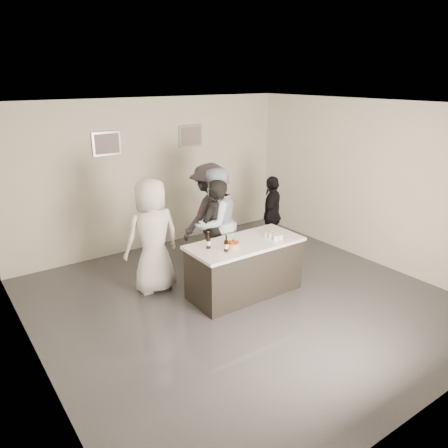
# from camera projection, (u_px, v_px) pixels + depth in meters

# --- Properties ---
(floor) EXTENTS (6.00, 6.00, 0.00)m
(floor) POSITION_uv_depth(u_px,v_px,m) (242.00, 301.00, 6.92)
(floor) COLOR #3D3D42
(floor) RESTS_ON ground
(ceiling) EXTENTS (6.00, 6.00, 0.00)m
(ceiling) POSITION_uv_depth(u_px,v_px,m) (245.00, 105.00, 5.95)
(ceiling) COLOR white
(wall_back) EXTENTS (6.00, 0.04, 3.00)m
(wall_back) POSITION_uv_depth(u_px,v_px,m) (152.00, 175.00, 8.75)
(wall_back) COLOR silver
(wall_back) RESTS_ON ground
(wall_front) EXTENTS (6.00, 0.04, 3.00)m
(wall_front) POSITION_uv_depth(u_px,v_px,m) (438.00, 287.00, 4.11)
(wall_front) COLOR silver
(wall_front) RESTS_ON ground
(wall_left) EXTENTS (0.04, 6.00, 3.00)m
(wall_left) POSITION_uv_depth(u_px,v_px,m) (28.00, 257.00, 4.80)
(wall_left) COLOR silver
(wall_left) RESTS_ON ground
(wall_right) EXTENTS (0.04, 6.00, 3.00)m
(wall_right) POSITION_uv_depth(u_px,v_px,m) (372.00, 183.00, 8.07)
(wall_right) COLOR silver
(wall_right) RESTS_ON ground
(picture_left) EXTENTS (0.54, 0.04, 0.44)m
(picture_left) POSITION_uv_depth(u_px,v_px,m) (107.00, 144.00, 8.01)
(picture_left) COLOR #B2B2B7
(picture_left) RESTS_ON wall_back
(picture_right) EXTENTS (0.54, 0.04, 0.44)m
(picture_right) POSITION_uv_depth(u_px,v_px,m) (191.00, 136.00, 8.99)
(picture_right) COLOR #B2B2B7
(picture_right) RESTS_ON wall_back
(bar_counter) EXTENTS (1.86, 0.86, 0.90)m
(bar_counter) POSITION_uv_depth(u_px,v_px,m) (245.00, 268.00, 7.03)
(bar_counter) COLOR white
(bar_counter) RESTS_ON ground
(cake) EXTENTS (0.22, 0.22, 0.07)m
(cake) POSITION_uv_depth(u_px,v_px,m) (233.00, 245.00, 6.64)
(cake) COLOR orange
(cake) RESTS_ON bar_counter
(beer_bottle_a) EXTENTS (0.07, 0.07, 0.26)m
(beer_bottle_a) POSITION_uv_depth(u_px,v_px,m) (208.00, 240.00, 6.59)
(beer_bottle_a) COLOR black
(beer_bottle_a) RESTS_ON bar_counter
(beer_bottle_b) EXTENTS (0.07, 0.07, 0.26)m
(beer_bottle_b) POSITION_uv_depth(u_px,v_px,m) (226.00, 243.00, 6.47)
(beer_bottle_b) COLOR black
(beer_bottle_b) RESTS_ON bar_counter
(tumbler_cluster) EXTENTS (0.19, 0.30, 0.08)m
(tumbler_cluster) POSITION_uv_depth(u_px,v_px,m) (273.00, 236.00, 7.04)
(tumbler_cluster) COLOR orange
(tumbler_cluster) RESTS_ON bar_counter
(candles) EXTENTS (0.24, 0.08, 0.01)m
(candles) POSITION_uv_depth(u_px,v_px,m) (247.00, 252.00, 6.48)
(candles) COLOR pink
(candles) RESTS_ON bar_counter
(person_main_black) EXTENTS (0.76, 0.65, 1.78)m
(person_main_black) POSITION_uv_depth(u_px,v_px,m) (215.00, 231.00, 7.40)
(person_main_black) COLOR black
(person_main_black) RESTS_ON ground
(person_main_blue) EXTENTS (1.12, 0.99, 1.94)m
(person_main_blue) POSITION_uv_depth(u_px,v_px,m) (215.00, 223.00, 7.52)
(person_main_blue) COLOR #ADC8E3
(person_main_blue) RESTS_ON ground
(person_guest_left) EXTENTS (0.93, 0.61, 1.90)m
(person_guest_left) POSITION_uv_depth(u_px,v_px,m) (152.00, 236.00, 6.99)
(person_guest_left) COLOR silver
(person_guest_left) RESTS_ON ground
(person_guest_right) EXTENTS (0.96, 0.85, 1.56)m
(person_guest_right) POSITION_uv_depth(u_px,v_px,m) (272.00, 215.00, 8.61)
(person_guest_right) COLOR black
(person_guest_right) RESTS_ON ground
(person_guest_back) EXTENTS (1.37, 1.01, 1.90)m
(person_guest_back) POSITION_uv_depth(u_px,v_px,m) (209.00, 214.00, 8.08)
(person_guest_back) COLOR #352F38
(person_guest_back) RESTS_ON ground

